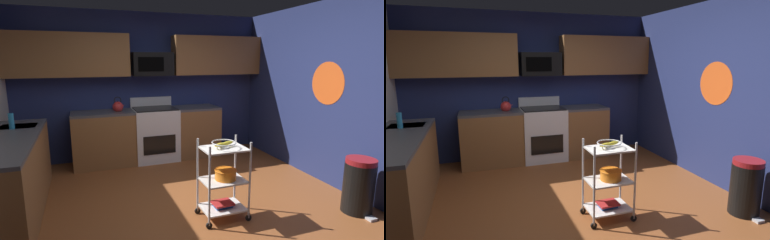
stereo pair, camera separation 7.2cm
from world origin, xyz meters
TOP-DOWN VIEW (x-y plane):
  - floor at (0.00, 0.00)m, footprint 4.40×4.80m
  - wall_back at (0.00, 2.43)m, footprint 4.52×0.06m
  - wall_right at (2.23, 0.00)m, footprint 0.06×4.80m
  - wall_flower_decal at (2.20, 0.29)m, footprint 0.00×0.61m
  - counter_run at (-0.89, 1.46)m, footprint 3.48×2.79m
  - oven_range at (0.11, 2.10)m, footprint 0.76×0.65m
  - upper_cabinets at (-0.02, 2.23)m, footprint 4.40×0.33m
  - microwave at (0.11, 2.21)m, footprint 0.70×0.39m
  - rolling_cart at (0.35, -0.21)m, footprint 0.55×0.37m
  - fruit_bowl at (0.35, -0.21)m, footprint 0.27×0.27m
  - mixing_bowl_large at (0.37, -0.21)m, footprint 0.25×0.25m
  - book_stack at (0.35, -0.21)m, footprint 0.24×0.19m
  - kettle at (-0.52, 2.10)m, footprint 0.21×0.18m
  - dish_soap_bottle at (-1.94, 1.19)m, footprint 0.06×0.06m
  - trash_can at (1.90, -0.64)m, footprint 0.34×0.42m

SIDE VIEW (x-z plane):
  - floor at x=0.00m, z-range -0.04..0.00m
  - book_stack at x=0.35m, z-range 0.13..0.19m
  - trash_can at x=1.90m, z-range 0.00..0.66m
  - rolling_cart at x=0.35m, z-range -0.01..0.91m
  - counter_run at x=-0.89m, z-range 0.00..0.92m
  - oven_range at x=0.11m, z-range -0.07..1.03m
  - mixing_bowl_large at x=0.37m, z-range 0.46..0.58m
  - fruit_bowl at x=0.35m, z-range 0.84..0.91m
  - kettle at x=-0.52m, z-range 0.86..1.13m
  - dish_soap_bottle at x=-1.94m, z-range 0.92..1.12m
  - wall_back at x=0.00m, z-range 0.00..2.60m
  - wall_right at x=2.23m, z-range 0.00..2.60m
  - wall_flower_decal at x=2.20m, z-range 1.15..1.75m
  - microwave at x=0.11m, z-range 1.50..1.90m
  - upper_cabinets at x=-0.02m, z-range 1.50..2.20m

